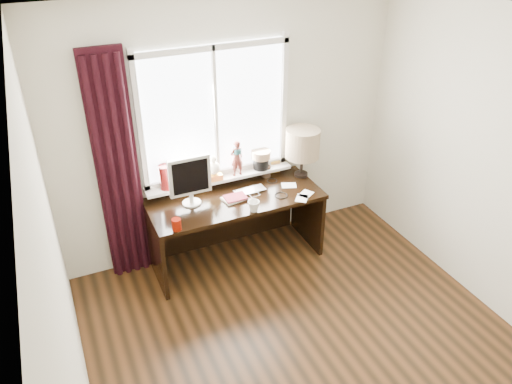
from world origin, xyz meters
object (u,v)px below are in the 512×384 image
desk (232,213)px  monitor (190,178)px  red_cup (177,224)px  laptop (250,191)px  mug (254,206)px  table_lamp (303,144)px

desk → monitor: monitor is taller
red_cup → desk: (0.68, 0.40, -0.30)m
laptop → mug: 0.36m
monitor → table_lamp: 1.23m
monitor → table_lamp: size_ratio=0.94×
mug → monitor: monitor is taller
red_cup → monitor: bearing=54.8°
red_cup → monitor: (0.25, 0.36, 0.22)m
red_cup → mug: bearing=0.0°
red_cup → desk: size_ratio=0.06×
desk → table_lamp: 1.00m
desk → laptop: bearing=-19.5°
table_lamp → desk: bearing=-177.9°
mug → red_cup: (-0.74, 0.00, -0.00)m
laptop → mug: mug is taller
mug → table_lamp: 0.91m
mug → red_cup: size_ratio=1.02×
mug → desk: mug is taller
red_cup → table_lamp: bearing=16.1°
monitor → table_lamp: (1.22, 0.07, 0.09)m
red_cup → table_lamp: size_ratio=0.21×
laptop → desk: 0.32m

